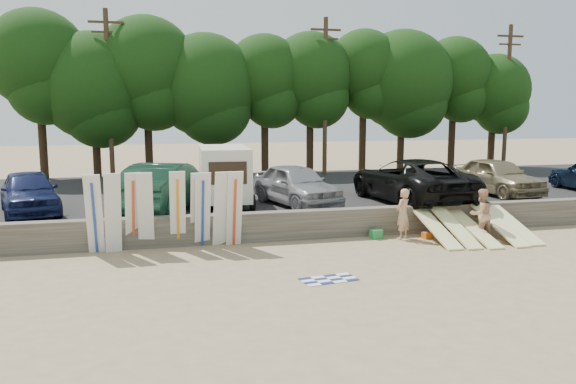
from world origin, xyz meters
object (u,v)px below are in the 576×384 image
(car_3, at_px, (411,180))
(cooler, at_px, (376,234))
(beachgoer_b, at_px, (481,214))
(beachgoer_a, at_px, (403,214))
(car_1, at_px, (166,186))
(car_2, at_px, (296,185))
(car_4, at_px, (497,176))
(box_trailer, at_px, (224,173))
(car_0, at_px, (29,192))

(car_3, xyz_separation_m, cooler, (-2.80, -3.12, -1.44))
(beachgoer_b, bearing_deg, cooler, -20.35)
(beachgoer_a, height_order, cooler, beachgoer_a)
(car_3, xyz_separation_m, beachgoer_a, (-1.94, -3.41, -0.71))
(car_1, relative_size, car_3, 0.85)
(beachgoer_b, bearing_deg, car_2, -43.69)
(beachgoer_b, bearing_deg, car_1, -28.01)
(car_4, bearing_deg, car_1, 177.14)
(car_1, relative_size, car_4, 1.14)
(car_3, height_order, car_4, car_3)
(car_1, bearing_deg, beachgoer_a, 178.49)
(box_trailer, distance_m, car_2, 2.89)
(car_1, bearing_deg, car_3, -158.15)
(box_trailer, relative_size, car_1, 0.69)
(car_2, relative_size, beachgoer_a, 2.71)
(car_0, xyz_separation_m, car_3, (14.80, -0.94, 0.11))
(car_0, relative_size, car_2, 0.96)
(beachgoer_a, height_order, beachgoer_b, beachgoer_b)
(car_0, xyz_separation_m, car_2, (9.99, -0.59, 0.03))
(car_3, distance_m, beachgoer_b, 4.20)
(box_trailer, bearing_deg, car_4, 3.57)
(box_trailer, relative_size, cooler, 9.94)
(car_0, distance_m, car_3, 14.83)
(car_0, bearing_deg, car_1, -20.91)
(car_0, height_order, cooler, car_0)
(car_3, bearing_deg, car_1, -7.47)
(box_trailer, height_order, beachgoer_b, box_trailer)
(beachgoer_a, bearing_deg, car_3, -154.05)
(box_trailer, bearing_deg, car_0, -178.33)
(car_4, bearing_deg, car_0, 175.14)
(car_0, relative_size, car_4, 0.96)
(car_2, xyz_separation_m, cooler, (2.01, -3.46, -1.36))
(car_4, bearing_deg, car_3, -173.08)
(car_0, xyz_separation_m, beachgoer_b, (15.48, -5.03, -0.60))
(car_0, bearing_deg, cooler, -33.82)
(car_2, distance_m, car_3, 4.82)
(car_1, bearing_deg, car_2, -156.68)
(car_3, bearing_deg, car_0, -8.54)
(car_0, xyz_separation_m, car_1, (4.92, -0.50, 0.11))
(box_trailer, bearing_deg, beachgoer_a, -33.85)
(car_4, xyz_separation_m, beachgoer_a, (-6.60, -4.39, -0.63))
(car_0, distance_m, car_4, 19.46)
(car_1, relative_size, car_2, 1.14)
(car_2, bearing_deg, cooler, -75.10)
(beachgoer_b, bearing_deg, car_4, -132.90)
(box_trailer, distance_m, car_4, 12.29)
(car_0, xyz_separation_m, car_4, (19.46, 0.04, 0.03))
(car_2, bearing_deg, car_1, 163.66)
(car_0, xyz_separation_m, beachgoer_a, (12.85, -4.35, -0.60))
(car_1, xyz_separation_m, car_3, (9.87, -0.44, -0.01))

